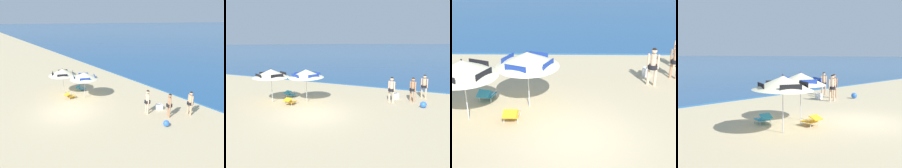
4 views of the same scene
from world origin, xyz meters
The scene contains 8 objects.
ground_plane centered at (0.00, 0.00, 0.00)m, with size 800.00×800.00×0.00m, color tan.
beach_umbrella_striped_main centered at (-3.88, 1.22, 1.97)m, with size 3.45×3.45×2.31m.
beach_umbrella_striped_second centered at (-1.80, 2.28, 1.95)m, with size 2.52×2.53×2.28m.
lounge_chair_under_umbrella centered at (-3.60, 2.80, 0.27)m, with size 0.70×0.97×0.51m.
lounge_chair_beside_umbrella centered at (-2.31, 1.11, 0.28)m, with size 0.59×0.88×0.51m.
person_standing_beside centered at (4.72, 5.34, 0.98)m, with size 0.44×0.41×1.69m.
person_wading_in centered at (3.47, 4.51, 1.01)m, with size 0.49×0.43×1.75m.
cooler_box centered at (3.52, 5.71, 0.20)m, with size 0.51×0.59×0.43m.
Camera 3 is at (-0.29, -8.85, 5.64)m, focal length 50.97 mm.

